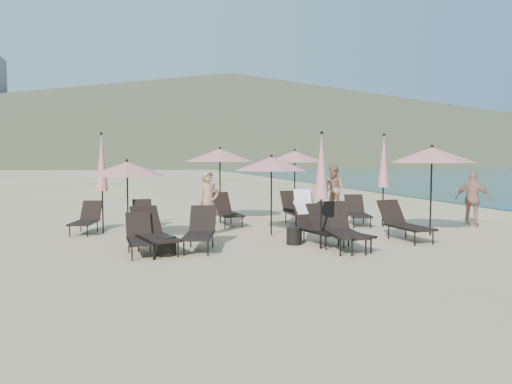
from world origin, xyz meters
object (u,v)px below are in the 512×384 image
object	(u,v)px
lounger_3	(316,224)
lounger_10	(297,209)
lounger_4	(341,228)
umbrella_closed_0	(321,167)
beachgoer_b	(334,189)
umbrella_open_3	(220,155)
beachgoer_a	(209,203)
beachgoer_c	(473,199)
lounger_11	(357,211)
lounger_2	(200,230)
umbrella_closed_1	(384,162)
umbrella_open_1	(271,164)
side_table_0	(166,246)
lounger_6	(86,219)
lounger_7	(144,217)
lounger_8	(225,210)
umbrella_closed_2	(102,163)
lounger_9	(305,209)
side_table_1	(294,236)
lounger_1	(140,236)
lounger_5	(404,222)
umbrella_open_2	(432,155)
umbrella_open_4	(295,157)
lounger_12	(337,229)
lounger_0	(154,232)

from	to	relation	value
lounger_3	lounger_10	xyz separation A→B (m)	(0.75, 3.56, -0.01)
lounger_4	umbrella_closed_0	distance (m)	1.48
beachgoer_b	umbrella_open_3	bearing A→B (deg)	-98.89
beachgoer_a	beachgoer_c	size ratio (longest dim) A/B	1.02
lounger_11	lounger_2	bearing A→B (deg)	-136.88
lounger_10	umbrella_closed_1	bearing A→B (deg)	-29.16
umbrella_open_1	side_table_0	xyz separation A→B (m)	(-2.99, -2.10, -1.74)
lounger_10	umbrella_open_3	size ratio (longest dim) A/B	0.72
beachgoer_c	lounger_3	bearing A→B (deg)	63.18
lounger_3	lounger_4	distance (m)	0.88
lounger_6	umbrella_closed_1	xyz separation A→B (m)	(8.65, -1.04, 1.58)
lounger_7	umbrella_open_1	xyz separation A→B (m)	(3.34, -1.81, 1.54)
lounger_8	umbrella_closed_2	xyz separation A→B (m)	(-3.63, -0.92, 1.49)
lounger_3	lounger_9	world-z (taller)	lounger_9
lounger_8	umbrella_closed_0	bearing A→B (deg)	-79.74
side_table_1	umbrella_closed_1	bearing A→B (deg)	31.51
lounger_3	lounger_10	size ratio (longest dim) A/B	0.96
lounger_7	lounger_9	distance (m)	4.92
umbrella_closed_0	lounger_11	bearing A→B (deg)	53.05
lounger_6	lounger_7	size ratio (longest dim) A/B	1.04
lounger_1	lounger_5	bearing A→B (deg)	-1.97
umbrella_open_2	beachgoer_c	world-z (taller)	umbrella_open_2
umbrella_open_4	lounger_5	bearing A→B (deg)	-81.08
lounger_8	lounger_5	bearing A→B (deg)	-51.92
lounger_8	beachgoer_b	xyz separation A→B (m)	(4.82, 2.65, 0.44)
lounger_12	lounger_0	bearing A→B (deg)	155.08
lounger_4	lounger_10	world-z (taller)	lounger_4
beachgoer_a	lounger_4	bearing A→B (deg)	-64.27
side_table_1	beachgoer_a	xyz separation A→B (m)	(-1.79, 1.96, 0.67)
umbrella_closed_0	beachgoer_a	bearing A→B (deg)	129.73
umbrella_open_4	umbrella_closed_0	distance (m)	6.68
lounger_8	lounger_10	distance (m)	2.28
lounger_9	umbrella_closed_2	xyz separation A→B (m)	(-6.03, -0.22, 1.44)
umbrella_open_3	beachgoer_c	xyz separation A→B (m)	(7.23, -3.18, -1.33)
lounger_3	lounger_12	bearing A→B (deg)	-86.59
lounger_7	umbrella_open_4	size ratio (longest dim) A/B	0.63
umbrella_closed_1	lounger_4	bearing A→B (deg)	-132.24
lounger_3	lounger_6	size ratio (longest dim) A/B	1.08
umbrella_closed_0	lounger_2	bearing A→B (deg)	166.83
umbrella_open_3	umbrella_closed_0	bearing A→B (deg)	-75.83
lounger_7	lounger_8	size ratio (longest dim) A/B	0.85
lounger_5	lounger_10	size ratio (longest dim) A/B	0.99
lounger_6	umbrella_open_1	xyz separation A→B (m)	(4.91, -1.73, 1.54)
lounger_6	side_table_1	bearing A→B (deg)	-19.91
side_table_0	beachgoer_c	bearing A→B (deg)	12.78
beachgoer_a	umbrella_closed_2	bearing A→B (deg)	142.99
umbrella_open_1	beachgoer_a	size ratio (longest dim) A/B	1.25
lounger_5	beachgoer_c	distance (m)	3.75
lounger_2	side_table_0	world-z (taller)	lounger_2
umbrella_open_3	beachgoer_b	xyz separation A→B (m)	(4.82, 1.77, -1.28)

